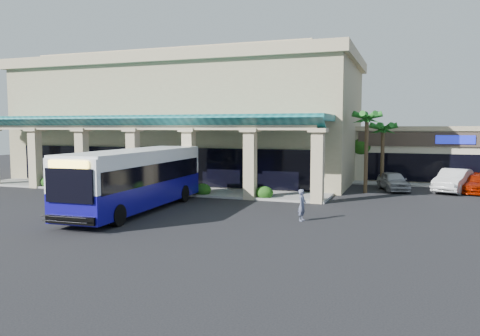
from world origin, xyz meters
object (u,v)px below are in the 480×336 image
at_px(car_silver, 393,181).
at_px(car_red, 478,184).
at_px(transit_bus, 136,180).
at_px(pedestrian, 302,205).
at_px(car_white, 454,181).

bearing_deg(car_silver, car_red, -9.31).
distance_m(transit_bus, pedestrian, 9.69).
xyz_separation_m(pedestrian, car_white, (8.36, 14.42, 0.04)).
bearing_deg(pedestrian, transit_bus, 99.47).
relative_size(car_silver, car_white, 0.82).
height_order(car_white, car_red, car_white).
relative_size(transit_bus, car_white, 2.42).
bearing_deg(car_silver, car_white, -8.03).
xyz_separation_m(transit_bus, car_silver, (13.73, 14.02, -1.03)).
relative_size(transit_bus, car_silver, 2.94).
xyz_separation_m(transit_bus, pedestrian, (9.64, 0.29, -0.94)).
relative_size(transit_bus, pedestrian, 7.67).
bearing_deg(car_silver, pedestrian, -123.70).
bearing_deg(transit_bus, car_white, 36.66).
distance_m(car_white, car_red, 1.66).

